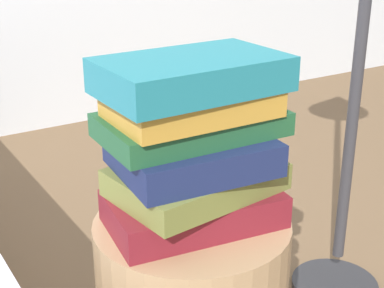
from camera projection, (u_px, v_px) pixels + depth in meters
The scene contains 6 objects.
book_maroon at pixel (195, 208), 0.94m from camera, with size 0.28×0.16×0.05m, color maroon.
book_olive at pixel (195, 178), 0.93m from camera, with size 0.26×0.18×0.04m, color olive.
book_navy at pixel (194, 154), 0.91m from camera, with size 0.23×0.19×0.05m, color #19234C.
book_forest at pixel (192, 124), 0.91m from camera, with size 0.28×0.16×0.04m, color #1E512D.
book_ochre at pixel (192, 105), 0.87m from camera, with size 0.25×0.15×0.04m, color #B7842D.
book_teal at pixel (194, 74), 0.86m from camera, with size 0.28×0.17×0.05m, color #1E727F.
Camera 1 is at (-0.45, -0.71, 0.98)m, focal length 53.72 mm.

